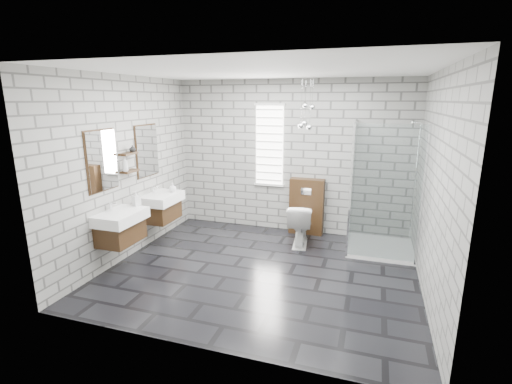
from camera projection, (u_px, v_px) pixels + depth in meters
The scene contains 20 objects.
floor at pixel (261, 271), 5.25m from camera, with size 4.20×3.60×0.02m, color black.
ceiling at pixel (262, 70), 4.59m from camera, with size 4.20×3.60×0.02m, color white.
wall_back at pixel (291, 157), 6.59m from camera, with size 4.20×0.02×2.70m, color #969691.
wall_front at pixel (202, 217), 3.25m from camera, with size 4.20×0.02×2.70m, color #969691.
wall_left at pixel (127, 168), 5.55m from camera, with size 0.02×3.60×2.70m, color #969691.
wall_right at pixel (436, 188), 4.29m from camera, with size 0.02×3.60×2.70m, color #969691.
vanity_left at pixel (118, 218), 5.13m from camera, with size 0.47×0.70×1.57m.
vanity_right at pixel (160, 199), 6.10m from camera, with size 0.47×0.70×1.57m.
shelf_lower at pixel (130, 171), 5.48m from camera, with size 0.14×0.30×0.03m, color #392411.
shelf_upper at pixel (128, 154), 5.42m from camera, with size 0.14×0.30×0.03m, color #392411.
window at pixel (269, 145), 6.64m from camera, with size 0.56×0.05×1.48m.
cistern_panel at pixel (307, 206), 6.60m from camera, with size 0.60×0.20×1.00m, color #392411.
flush_plate at pixel (306, 191), 6.43m from camera, with size 0.18×0.01×0.12m, color silver.
shower_enclosure at pixel (376, 221), 5.77m from camera, with size 1.00×1.00×2.03m.
pendant_cluster at pixel (307, 117), 5.91m from camera, with size 0.24×0.24×0.82m.
toilet at pixel (300, 224), 6.12m from camera, with size 0.39×0.68×0.70m, color white.
soap_bottle_a at pixel (136, 198), 5.37m from camera, with size 0.10×0.10×0.22m, color #B2B2B2.
soap_bottle_b at pixel (172, 187), 6.17m from camera, with size 0.12×0.12×0.16m, color #B2B2B2.
soap_bottle_c at pixel (125, 164), 5.35m from camera, with size 0.08×0.08×0.22m, color #B2B2B2.
vase at pixel (132, 149), 5.49m from camera, with size 0.09×0.09×0.10m, color #B2B2B2.
Camera 1 is at (1.40, -4.61, 2.35)m, focal length 26.00 mm.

